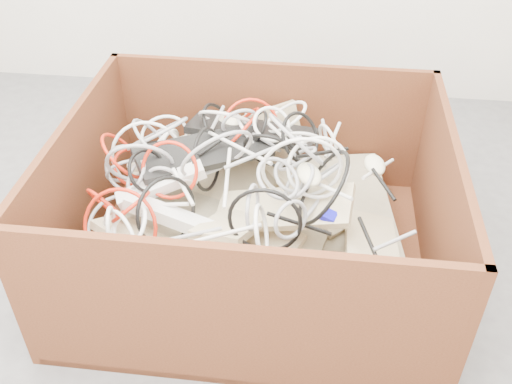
# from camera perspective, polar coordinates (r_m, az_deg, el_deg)

# --- Properties ---
(ground) EXTENTS (3.00, 3.00, 0.00)m
(ground) POSITION_cam_1_polar(r_m,az_deg,el_deg) (2.00, -7.94, -9.90)
(ground) COLOR #4F4E51
(ground) RESTS_ON ground
(cardboard_box) EXTENTS (1.21, 1.01, 0.55)m
(cardboard_box) POSITION_cam_1_polar(r_m,az_deg,el_deg) (2.00, -0.56, -4.01)
(cardboard_box) COLOR #3F1E0F
(cardboard_box) RESTS_ON ground
(keyboard_pile) EXTENTS (0.95, 0.96, 0.31)m
(keyboard_pile) POSITION_cam_1_polar(r_m,az_deg,el_deg) (1.93, -0.37, -0.49)
(keyboard_pile) COLOR beige
(keyboard_pile) RESTS_ON cardboard_box
(mice_scatter) EXTENTS (0.88, 0.81, 0.21)m
(mice_scatter) POSITION_cam_1_polar(r_m,az_deg,el_deg) (1.82, 0.08, -0.05)
(mice_scatter) COLOR beige
(mice_scatter) RESTS_ON keyboard_pile
(power_strip_left) EXTENTS (0.28, 0.16, 0.12)m
(power_strip_left) POSITION_cam_1_polar(r_m,az_deg,el_deg) (1.85, -9.26, 0.68)
(power_strip_left) COLOR silver
(power_strip_left) RESTS_ON keyboard_pile
(power_strip_right) EXTENTS (0.30, 0.12, 0.10)m
(power_strip_right) POSITION_cam_1_polar(r_m,az_deg,el_deg) (1.80, -8.49, -2.30)
(power_strip_right) COLOR silver
(power_strip_right) RESTS_ON keyboard_pile
(vga_plug) EXTENTS (0.06, 0.06, 0.03)m
(vga_plug) POSITION_cam_1_polar(r_m,az_deg,el_deg) (1.75, 7.14, -2.32)
(vga_plug) COLOR #0E0CB5
(vga_plug) RESTS_ON keyboard_pile
(cable_tangle) EXTENTS (1.02, 0.85, 0.51)m
(cable_tangle) POSITION_cam_1_polar(r_m,az_deg,el_deg) (1.87, -4.33, 2.54)
(cable_tangle) COLOR black
(cable_tangle) RESTS_ON keyboard_pile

